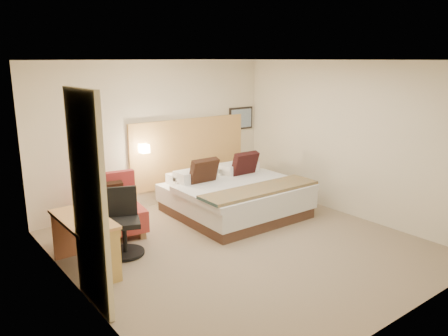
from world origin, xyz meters
TOP-DOWN VIEW (x-y plane):
  - floor at (0.00, 0.00)m, footprint 4.80×5.00m
  - ceiling at (0.00, 0.00)m, footprint 4.80×5.00m
  - wall_back at (0.00, 2.51)m, footprint 4.80×0.02m
  - wall_front at (0.00, -2.51)m, footprint 4.80×0.02m
  - wall_left at (-2.41, 0.00)m, footprint 0.02×5.00m
  - wall_right at (2.41, 0.00)m, footprint 0.02×5.00m
  - headboard_panel at (0.70, 2.47)m, footprint 2.60×0.04m
  - art_frame at (2.02, 2.48)m, footprint 0.62×0.03m
  - art_canvas at (2.02, 2.46)m, footprint 0.54×0.01m
  - lamp_arm at (-0.35, 2.42)m, footprint 0.02×0.12m
  - lamp_shade at (-0.35, 2.36)m, footprint 0.15×0.15m
  - curtain at (-2.36, -0.25)m, footprint 0.06×0.90m
  - bottle_a at (-1.22, 1.83)m, footprint 0.06×0.06m
  - bottle_b at (-1.19, 1.90)m, footprint 0.06×0.06m
  - menu_folder at (-1.09, 1.81)m, footprint 0.12×0.06m
  - bed at (0.78, 1.16)m, footprint 2.18×2.10m
  - lounge_chair at (-1.36, 1.58)m, footprint 1.01×0.92m
  - side_table at (-1.15, 1.82)m, footprint 0.50×0.50m
  - desk at (-2.11, 0.64)m, footprint 0.55×1.18m
  - desk_chair at (-1.51, 0.80)m, footprint 0.69×0.69m

SIDE VIEW (x-z plane):
  - floor at x=0.00m, z-range -0.02..0.00m
  - side_table at x=-1.15m, z-range 0.03..0.54m
  - bed at x=0.78m, z-range -0.18..0.86m
  - lounge_chair at x=-1.36m, z-range -0.10..0.86m
  - desk_chair at x=-1.51m, z-range -0.08..0.86m
  - desk at x=-2.11m, z-range 0.21..0.94m
  - bottle_a at x=-1.22m, z-range 0.51..0.69m
  - bottle_b at x=-1.19m, z-range 0.51..0.69m
  - menu_folder at x=-1.09m, z-range 0.51..0.71m
  - headboard_panel at x=0.70m, z-range 0.30..1.60m
  - lamp_arm at x=-0.35m, z-range 1.14..1.16m
  - lamp_shade at x=-0.35m, z-range 1.07..1.22m
  - curtain at x=-2.36m, z-range 0.01..2.43m
  - wall_back at x=0.00m, z-range 0.00..2.70m
  - wall_front at x=0.00m, z-range 0.00..2.70m
  - wall_left at x=-2.41m, z-range 0.00..2.70m
  - wall_right at x=2.41m, z-range 0.00..2.70m
  - art_frame at x=2.02m, z-range 1.27..1.73m
  - art_canvas at x=2.02m, z-range 1.30..1.70m
  - ceiling at x=0.00m, z-range 2.70..2.72m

